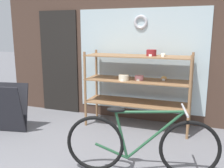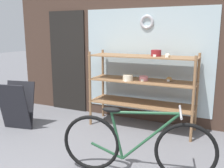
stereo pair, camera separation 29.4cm
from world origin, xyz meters
The scene contains 4 objects.
storefront_facade centered at (-0.04, 2.48, 1.87)m, with size 5.38×0.13×3.86m.
display_case centered at (0.26, 2.05, 0.85)m, with size 1.82×0.56×1.39m.
bicycle centered at (0.67, 0.57, 0.38)m, with size 1.79×0.53×0.84m.
sandwich_board centered at (-1.72, 1.11, 0.42)m, with size 0.60×0.47×0.82m.
Camera 2 is at (1.53, -2.00, 1.68)m, focal length 40.00 mm.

